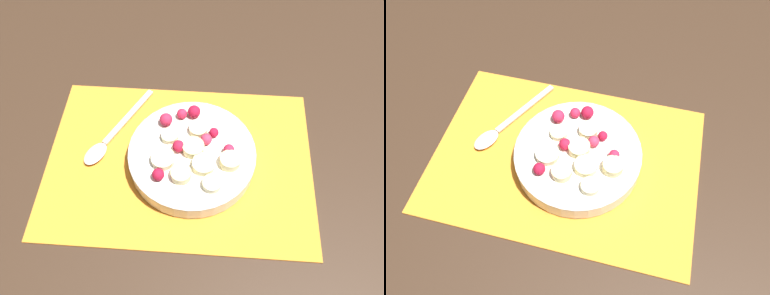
% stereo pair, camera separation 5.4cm
% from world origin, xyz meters
% --- Properties ---
extents(ground_plane, '(3.00, 3.00, 0.00)m').
position_xyz_m(ground_plane, '(0.00, 0.00, 0.00)').
color(ground_plane, '#382619').
extents(placemat, '(0.42, 0.29, 0.01)m').
position_xyz_m(placemat, '(0.00, 0.00, 0.00)').
color(placemat, orange).
rests_on(placemat, ground_plane).
extents(fruit_bowl, '(0.19, 0.19, 0.05)m').
position_xyz_m(fruit_bowl, '(-0.02, -0.00, 0.03)').
color(fruit_bowl, silver).
rests_on(fruit_bowl, placemat).
extents(spoon, '(0.10, 0.16, 0.01)m').
position_xyz_m(spoon, '(0.12, -0.03, 0.01)').
color(spoon, silver).
rests_on(spoon, placemat).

